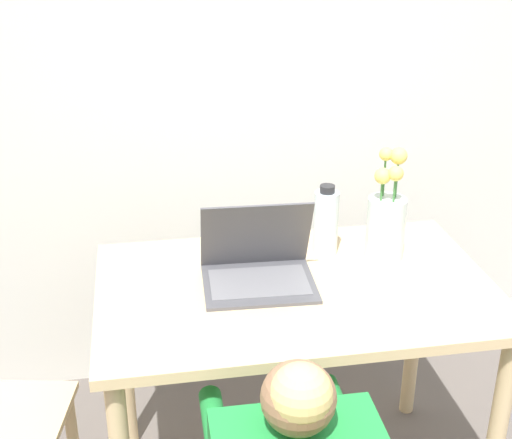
% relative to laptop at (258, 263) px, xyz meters
% --- Properties ---
extents(wall_back, '(6.40, 0.05, 2.50)m').
position_rel_laptop_xyz_m(wall_back, '(-0.04, 0.67, 0.45)').
color(wall_back, silver).
rests_on(wall_back, ground_plane).
extents(dining_table, '(1.11, 0.70, 0.75)m').
position_rel_laptop_xyz_m(dining_table, '(0.10, -0.04, -0.16)').
color(dining_table, '#D6B784').
rests_on(dining_table, ground_plane).
extents(laptop, '(0.32, 0.26, 0.23)m').
position_rel_laptop_xyz_m(laptop, '(0.00, 0.00, 0.00)').
color(laptop, '#4C4C51').
rests_on(laptop, dining_table).
extents(flower_vase, '(0.11, 0.11, 0.34)m').
position_rel_laptop_xyz_m(flower_vase, '(0.40, 0.07, 0.07)').
color(flower_vase, silver).
rests_on(flower_vase, dining_table).
extents(water_bottle, '(0.07, 0.07, 0.22)m').
position_rel_laptop_xyz_m(water_bottle, '(0.23, 0.14, 0.05)').
color(water_bottle, silver).
rests_on(water_bottle, dining_table).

